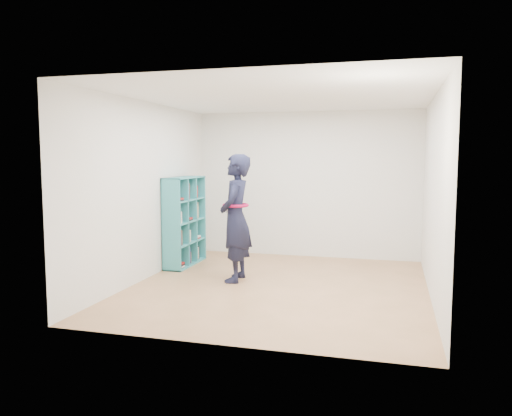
# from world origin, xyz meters

# --- Properties ---
(floor) EXTENTS (4.50, 4.50, 0.00)m
(floor) POSITION_xyz_m (0.00, 0.00, 0.00)
(floor) COLOR #996F45
(floor) RESTS_ON ground
(ceiling) EXTENTS (4.50, 4.50, 0.00)m
(ceiling) POSITION_xyz_m (0.00, 0.00, 2.60)
(ceiling) COLOR white
(ceiling) RESTS_ON wall_back
(wall_left) EXTENTS (0.02, 4.50, 2.60)m
(wall_left) POSITION_xyz_m (-2.00, 0.00, 1.30)
(wall_left) COLOR silver
(wall_left) RESTS_ON floor
(wall_right) EXTENTS (0.02, 4.50, 2.60)m
(wall_right) POSITION_xyz_m (2.00, 0.00, 1.30)
(wall_right) COLOR silver
(wall_right) RESTS_ON floor
(wall_back) EXTENTS (4.00, 0.02, 2.60)m
(wall_back) POSITION_xyz_m (0.00, 2.25, 1.30)
(wall_back) COLOR silver
(wall_back) RESTS_ON floor
(wall_front) EXTENTS (4.00, 0.02, 2.60)m
(wall_front) POSITION_xyz_m (0.00, -2.25, 1.30)
(wall_front) COLOR silver
(wall_front) RESTS_ON floor
(bookshelf) EXTENTS (0.32, 1.10, 1.47)m
(bookshelf) POSITION_xyz_m (-1.85, 0.99, 0.72)
(bookshelf) COLOR teal
(bookshelf) RESTS_ON floor
(person) EXTENTS (0.49, 0.70, 1.84)m
(person) POSITION_xyz_m (-0.68, 0.18, 0.92)
(person) COLOR black
(person) RESTS_ON floor
(smartphone) EXTENTS (0.04, 0.09, 0.13)m
(smartphone) POSITION_xyz_m (-0.84, 0.26, 1.04)
(smartphone) COLOR silver
(smartphone) RESTS_ON person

